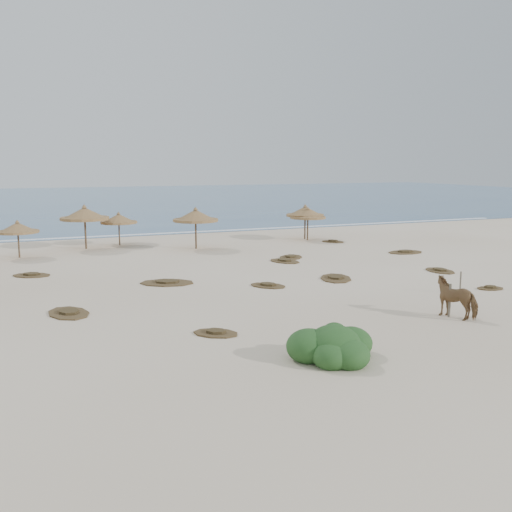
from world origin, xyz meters
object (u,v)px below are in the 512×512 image
object	(u,v)px
palapa_0	(18,228)
bush	(334,347)
palapa_1	(119,219)
horse	(457,298)

from	to	relation	value
palapa_0	bush	size ratio (longest dim) A/B	1.10
palapa_0	palapa_1	bearing A→B (deg)	24.44
palapa_0	horse	size ratio (longest dim) A/B	1.68
palapa_0	horse	bearing A→B (deg)	-54.00
palapa_1	bush	size ratio (longest dim) A/B	1.23
horse	bush	world-z (taller)	horse
palapa_1	horse	distance (m)	26.95
bush	palapa_0	bearing A→B (deg)	110.17
horse	bush	distance (m)	7.48
palapa_1	bush	world-z (taller)	palapa_1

